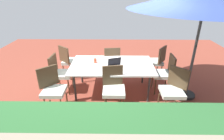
{
  "coord_description": "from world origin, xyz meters",
  "views": [
    {
      "loc": [
        -0.05,
        3.94,
        2.47
      ],
      "look_at": [
        0.0,
        0.0,
        0.61
      ],
      "focal_mm": 28.19,
      "sensor_mm": 36.0,
      "label": 1
    }
  ],
  "objects_px": {
    "chair_southwest": "(157,60)",
    "dining_table": "(112,66)",
    "chair_southeast": "(69,60)",
    "chair_north": "(113,87)",
    "chair_west": "(165,72)",
    "chair_east": "(60,72)",
    "chair_northwest": "(174,88)",
    "cup": "(95,61)",
    "chair_south": "(112,61)",
    "chair_northeast": "(52,87)",
    "laptop": "(113,63)"
  },
  "relations": [
    {
      "from": "chair_east",
      "to": "chair_southeast",
      "type": "distance_m",
      "value": 0.8
    },
    {
      "from": "chair_northwest",
      "to": "cup",
      "type": "distance_m",
      "value": 1.95
    },
    {
      "from": "chair_east",
      "to": "cup",
      "type": "bearing_deg",
      "value": -79.85
    },
    {
      "from": "dining_table",
      "to": "chair_southwest",
      "type": "distance_m",
      "value": 1.51
    },
    {
      "from": "chair_south",
      "to": "chair_west",
      "type": "xyz_separation_m",
      "value": [
        -1.34,
        0.72,
        0.0
      ]
    },
    {
      "from": "dining_table",
      "to": "chair_east",
      "type": "xyz_separation_m",
      "value": [
        1.3,
        0.0,
        -0.16
      ]
    },
    {
      "from": "chair_northwest",
      "to": "cup",
      "type": "height_order",
      "value": "chair_northwest"
    },
    {
      "from": "chair_southwest",
      "to": "chair_southeast",
      "type": "xyz_separation_m",
      "value": [
        2.55,
        -0.0,
        0.0
      ]
    },
    {
      "from": "chair_southwest",
      "to": "dining_table",
      "type": "bearing_deg",
      "value": -21.65
    },
    {
      "from": "chair_east",
      "to": "chair_northwest",
      "type": "relative_size",
      "value": 1.0
    },
    {
      "from": "chair_southwest",
      "to": "chair_south",
      "type": "height_order",
      "value": "same"
    },
    {
      "from": "chair_southwest",
      "to": "chair_southeast",
      "type": "distance_m",
      "value": 2.55
    },
    {
      "from": "chair_southeast",
      "to": "chair_northwest",
      "type": "height_order",
      "value": "same"
    },
    {
      "from": "chair_north",
      "to": "chair_southwest",
      "type": "bearing_deg",
      "value": 42.74
    },
    {
      "from": "laptop",
      "to": "cup",
      "type": "bearing_deg",
      "value": -36.18
    },
    {
      "from": "chair_southwest",
      "to": "chair_northwest",
      "type": "bearing_deg",
      "value": 37.35
    },
    {
      "from": "chair_east",
      "to": "chair_southeast",
      "type": "height_order",
      "value": "same"
    },
    {
      "from": "chair_northeast",
      "to": "laptop",
      "type": "xyz_separation_m",
      "value": [
        -1.29,
        -0.73,
        0.25
      ]
    },
    {
      "from": "chair_southwest",
      "to": "chair_northwest",
      "type": "relative_size",
      "value": 1.0
    },
    {
      "from": "chair_north",
      "to": "chair_south",
      "type": "xyz_separation_m",
      "value": [
        0.06,
        -1.47,
        0.0
      ]
    },
    {
      "from": "chair_southeast",
      "to": "chair_west",
      "type": "xyz_separation_m",
      "value": [
        -2.59,
        0.77,
        0.0
      ]
    },
    {
      "from": "chair_southeast",
      "to": "chair_west",
      "type": "relative_size",
      "value": 1.0
    },
    {
      "from": "chair_northeast",
      "to": "chair_north",
      "type": "bearing_deg",
      "value": -40.44
    },
    {
      "from": "chair_east",
      "to": "chair_west",
      "type": "distance_m",
      "value": 2.62
    },
    {
      "from": "chair_east",
      "to": "chair_south",
      "type": "height_order",
      "value": "same"
    },
    {
      "from": "chair_southwest",
      "to": "chair_west",
      "type": "height_order",
      "value": "same"
    },
    {
      "from": "dining_table",
      "to": "chair_southwest",
      "type": "height_order",
      "value": "chair_southwest"
    },
    {
      "from": "chair_southwest",
      "to": "chair_northwest",
      "type": "xyz_separation_m",
      "value": [
        -0.02,
        1.56,
        0.0
      ]
    },
    {
      "from": "chair_southeast",
      "to": "chair_north",
      "type": "relative_size",
      "value": 1.0
    },
    {
      "from": "dining_table",
      "to": "chair_north",
      "type": "distance_m",
      "value": 0.74
    },
    {
      "from": "chair_north",
      "to": "cup",
      "type": "relative_size",
      "value": 8.98
    },
    {
      "from": "chair_southeast",
      "to": "cup",
      "type": "height_order",
      "value": "chair_southeast"
    },
    {
      "from": "chair_southeast",
      "to": "chair_north",
      "type": "distance_m",
      "value": 2.0
    },
    {
      "from": "chair_south",
      "to": "chair_north",
      "type": "bearing_deg",
      "value": 84.9
    },
    {
      "from": "dining_table",
      "to": "cup",
      "type": "bearing_deg",
      "value": -13.95
    },
    {
      "from": "chair_east",
      "to": "chair_southeast",
      "type": "xyz_separation_m",
      "value": [
        -0.04,
        -0.8,
        0.0
      ]
    },
    {
      "from": "chair_southeast",
      "to": "laptop",
      "type": "distance_m",
      "value": 1.56
    },
    {
      "from": "chair_northeast",
      "to": "cup",
      "type": "height_order",
      "value": "chair_northeast"
    },
    {
      "from": "chair_north",
      "to": "chair_south",
      "type": "bearing_deg",
      "value": 84.28
    },
    {
      "from": "dining_table",
      "to": "laptop",
      "type": "height_order",
      "value": "laptop"
    },
    {
      "from": "chair_northwest",
      "to": "chair_west",
      "type": "xyz_separation_m",
      "value": [
        -0.02,
        -0.79,
        0.0
      ]
    },
    {
      "from": "chair_north",
      "to": "chair_northwest",
      "type": "relative_size",
      "value": 1.0
    },
    {
      "from": "chair_southwest",
      "to": "chair_northwest",
      "type": "height_order",
      "value": "same"
    },
    {
      "from": "chair_south",
      "to": "chair_northwest",
      "type": "height_order",
      "value": "same"
    },
    {
      "from": "chair_west",
      "to": "chair_east",
      "type": "bearing_deg",
      "value": -89.0
    },
    {
      "from": "cup",
      "to": "chair_east",
      "type": "bearing_deg",
      "value": 7.0
    },
    {
      "from": "chair_west",
      "to": "cup",
      "type": "bearing_deg",
      "value": -92.27
    },
    {
      "from": "chair_west",
      "to": "chair_southwest",
      "type": "bearing_deg",
      "value": -176.62
    },
    {
      "from": "chair_south",
      "to": "chair_northwest",
      "type": "xyz_separation_m",
      "value": [
        -1.32,
        1.51,
        0.0
      ]
    },
    {
      "from": "chair_north",
      "to": "chair_south",
      "type": "relative_size",
      "value": 1.0
    }
  ]
}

